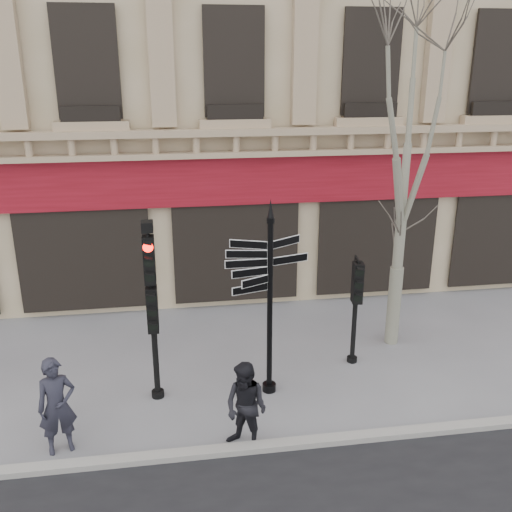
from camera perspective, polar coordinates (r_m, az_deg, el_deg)
The scene contains 8 objects.
ground at distance 11.87m, azimuth 1.03°, elevation -14.55°, with size 80.00×80.00×0.00m, color slate.
kerb at distance 10.71m, azimuth 2.37°, elevation -18.37°, with size 80.00×0.25×0.12m, color gray.
fingerpost at distance 11.06m, azimuth 1.42°, elevation -1.08°, with size 1.87×1.87×4.11m.
traffic_signal_main at distance 11.17m, azimuth -10.43°, elevation -3.40°, with size 0.41×0.30×3.74m.
traffic_signal_secondary at distance 12.76m, azimuth 9.97°, elevation -3.71°, with size 0.44×0.33×2.43m.
plane_tree at distance 13.05m, azimuth 15.11°, elevation 12.78°, with size 2.84×2.84×7.53m.
pedestrian_a at distance 10.74m, azimuth -19.28°, elevation -13.98°, with size 0.66×0.43×1.80m, color #22222E.
pedestrian_b at distance 10.26m, azimuth -1.00°, elevation -14.90°, with size 0.81×0.63×1.68m, color black.
Camera 1 is at (-1.71, -9.74, 6.56)m, focal length 40.00 mm.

